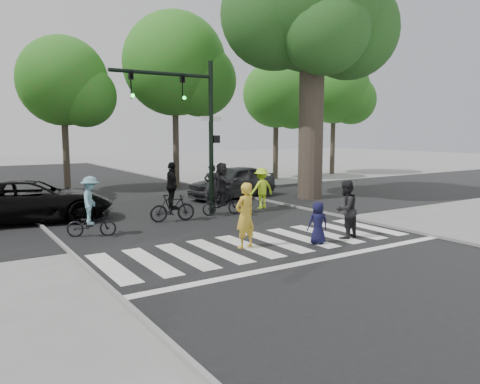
{
  "coord_description": "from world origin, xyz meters",
  "views": [
    {
      "loc": [
        -7.84,
        -10.0,
        3.31
      ],
      "look_at": [
        0.5,
        3.0,
        1.3
      ],
      "focal_mm": 35.0,
      "sensor_mm": 36.0,
      "label": 1
    }
  ],
  "objects_px": {
    "pedestrian_child": "(318,223)",
    "traffic_signal": "(192,116)",
    "eucalyptus": "(311,9)",
    "car_suv": "(31,201)",
    "cyclist_right": "(222,192)",
    "cyclist_mid": "(172,197)",
    "pedestrian_woman": "(245,215)",
    "pedestrian_adult": "(346,209)",
    "car_grey": "(233,182)",
    "cyclist_left": "(91,211)"
  },
  "relations": [
    {
      "from": "cyclist_mid",
      "to": "cyclist_right",
      "type": "xyz_separation_m",
      "value": [
        2.24,
        0.2,
        0.03
      ]
    },
    {
      "from": "pedestrian_adult",
      "to": "cyclist_mid",
      "type": "distance_m",
      "value": 6.36
    },
    {
      "from": "traffic_signal",
      "to": "eucalyptus",
      "type": "distance_m",
      "value": 8.98
    },
    {
      "from": "pedestrian_woman",
      "to": "car_grey",
      "type": "height_order",
      "value": "pedestrian_woman"
    },
    {
      "from": "traffic_signal",
      "to": "eucalyptus",
      "type": "bearing_deg",
      "value": 11.56
    },
    {
      "from": "traffic_signal",
      "to": "car_grey",
      "type": "distance_m",
      "value": 6.04
    },
    {
      "from": "traffic_signal",
      "to": "cyclist_mid",
      "type": "bearing_deg",
      "value": -153.51
    },
    {
      "from": "cyclist_left",
      "to": "car_grey",
      "type": "bearing_deg",
      "value": 30.35
    },
    {
      "from": "pedestrian_woman",
      "to": "traffic_signal",
      "type": "bearing_deg",
      "value": -113.15
    },
    {
      "from": "pedestrian_child",
      "to": "eucalyptus",
      "type": "bearing_deg",
      "value": -111.08
    },
    {
      "from": "cyclist_mid",
      "to": "car_grey",
      "type": "height_order",
      "value": "cyclist_mid"
    },
    {
      "from": "car_suv",
      "to": "cyclist_right",
      "type": "bearing_deg",
      "value": -100.15
    },
    {
      "from": "pedestrian_child",
      "to": "traffic_signal",
      "type": "bearing_deg",
      "value": -62.16
    },
    {
      "from": "traffic_signal",
      "to": "car_suv",
      "type": "xyz_separation_m",
      "value": [
        -5.5,
        2.13,
        -3.11
      ]
    },
    {
      "from": "cyclist_left",
      "to": "car_suv",
      "type": "relative_size",
      "value": 0.34
    },
    {
      "from": "pedestrian_adult",
      "to": "cyclist_left",
      "type": "distance_m",
      "value": 7.97
    },
    {
      "from": "pedestrian_woman",
      "to": "cyclist_right",
      "type": "distance_m",
      "value": 5.38
    },
    {
      "from": "cyclist_left",
      "to": "car_suv",
      "type": "height_order",
      "value": "cyclist_left"
    },
    {
      "from": "car_suv",
      "to": "pedestrian_child",
      "type": "bearing_deg",
      "value": -130.98
    },
    {
      "from": "pedestrian_woman",
      "to": "cyclist_mid",
      "type": "distance_m",
      "value": 4.73
    },
    {
      "from": "eucalyptus",
      "to": "car_suv",
      "type": "xyz_separation_m",
      "value": [
        -12.68,
        0.66,
        -8.29
      ]
    },
    {
      "from": "pedestrian_woman",
      "to": "pedestrian_child",
      "type": "xyz_separation_m",
      "value": [
        2.06,
        -0.77,
        -0.31
      ]
    },
    {
      "from": "traffic_signal",
      "to": "pedestrian_child",
      "type": "bearing_deg",
      "value": -80.3
    },
    {
      "from": "cyclist_left",
      "to": "cyclist_mid",
      "type": "bearing_deg",
      "value": 15.83
    },
    {
      "from": "traffic_signal",
      "to": "cyclist_right",
      "type": "relative_size",
      "value": 2.86
    },
    {
      "from": "pedestrian_woman",
      "to": "pedestrian_child",
      "type": "relative_size",
      "value": 1.49
    },
    {
      "from": "cyclist_right",
      "to": "pedestrian_woman",
      "type": "bearing_deg",
      "value": -113.5
    },
    {
      "from": "eucalyptus",
      "to": "cyclist_right",
      "type": "height_order",
      "value": "eucalyptus"
    },
    {
      "from": "traffic_signal",
      "to": "pedestrian_adult",
      "type": "bearing_deg",
      "value": -69.04
    },
    {
      "from": "pedestrian_adult",
      "to": "pedestrian_child",
      "type": "bearing_deg",
      "value": -7.56
    },
    {
      "from": "pedestrian_woman",
      "to": "car_suv",
      "type": "height_order",
      "value": "pedestrian_woman"
    },
    {
      "from": "traffic_signal",
      "to": "cyclist_left",
      "type": "bearing_deg",
      "value": -161.26
    },
    {
      "from": "cyclist_left",
      "to": "cyclist_right",
      "type": "height_order",
      "value": "cyclist_right"
    },
    {
      "from": "traffic_signal",
      "to": "cyclist_left",
      "type": "xyz_separation_m",
      "value": [
        -4.32,
        -1.46,
        -3.07
      ]
    },
    {
      "from": "cyclist_mid",
      "to": "pedestrian_woman",
      "type": "bearing_deg",
      "value": -88.86
    },
    {
      "from": "cyclist_left",
      "to": "eucalyptus",
      "type": "bearing_deg",
      "value": 14.31
    },
    {
      "from": "cyclist_mid",
      "to": "pedestrian_child",
      "type": "bearing_deg",
      "value": -68.6
    },
    {
      "from": "pedestrian_woman",
      "to": "car_grey",
      "type": "bearing_deg",
      "value": -132.03
    },
    {
      "from": "pedestrian_adult",
      "to": "pedestrian_woman",
      "type": "bearing_deg",
      "value": -24.18
    },
    {
      "from": "car_suv",
      "to": "car_grey",
      "type": "relative_size",
      "value": 1.19
    },
    {
      "from": "pedestrian_adult",
      "to": "cyclist_right",
      "type": "bearing_deg",
      "value": -91.34
    },
    {
      "from": "pedestrian_woman",
      "to": "pedestrian_child",
      "type": "bearing_deg",
      "value": 147.39
    },
    {
      "from": "eucalyptus",
      "to": "cyclist_mid",
      "type": "height_order",
      "value": "eucalyptus"
    },
    {
      "from": "pedestrian_child",
      "to": "cyclist_mid",
      "type": "xyz_separation_m",
      "value": [
        -2.16,
        5.5,
        0.27
      ]
    },
    {
      "from": "pedestrian_adult",
      "to": "car_grey",
      "type": "distance_m",
      "value": 9.46
    },
    {
      "from": "pedestrian_woman",
      "to": "pedestrian_adult",
      "type": "xyz_separation_m",
      "value": [
        3.3,
        -0.65,
        -0.03
      ]
    },
    {
      "from": "cyclist_right",
      "to": "car_suv",
      "type": "height_order",
      "value": "cyclist_right"
    },
    {
      "from": "cyclist_left",
      "to": "cyclist_right",
      "type": "bearing_deg",
      "value": 11.51
    },
    {
      "from": "car_suv",
      "to": "pedestrian_adult",
      "type": "bearing_deg",
      "value": -125.64
    },
    {
      "from": "pedestrian_adult",
      "to": "car_suv",
      "type": "bearing_deg",
      "value": -59.11
    }
  ]
}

